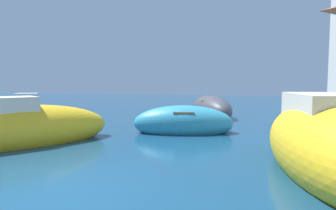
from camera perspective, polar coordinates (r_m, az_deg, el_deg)
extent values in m
plane|color=navy|center=(6.38, -21.90, -15.64)|extent=(80.00, 80.00, 0.00)
ellipsoid|color=#3F3F47|center=(18.22, 8.27, -0.80)|extent=(3.68, 5.04, 1.66)
cube|color=brown|center=(18.17, 8.29, 0.88)|extent=(1.73, 1.48, 0.08)
ellipsoid|color=#1E479E|center=(19.99, -25.99, -1.24)|extent=(3.21, 2.40, 1.04)
cube|color=white|center=(19.88, -25.39, 0.85)|extent=(1.46, 1.25, 0.83)
ellipsoid|color=gold|center=(11.32, -26.43, -4.44)|extent=(5.31, 6.16, 1.76)
cube|color=beige|center=(11.13, -29.10, -0.31)|extent=(2.19, 2.35, 0.64)
ellipsoid|color=gold|center=(7.86, 28.91, -7.50)|extent=(3.26, 6.48, 2.18)
cube|color=beige|center=(8.18, 27.84, -0.21)|extent=(1.75, 2.51, 0.61)
ellipsoid|color=teal|center=(12.53, 2.93, -3.45)|extent=(4.42, 2.52, 1.49)
cube|color=brown|center=(12.47, 2.94, -1.24)|extent=(1.10, 1.47, 0.08)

